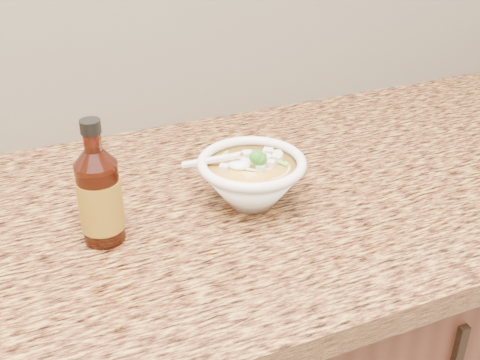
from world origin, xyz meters
name	(u,v)px	position (x,y,z in m)	size (l,w,h in m)	color
counter_slab	(54,245)	(0.00, 1.68, 0.88)	(4.00, 0.68, 0.04)	#A9893E
soup_bowl	(252,180)	(0.31, 1.64, 0.94)	(0.19, 0.17, 0.10)	white
hot_sauce_bottle	(100,197)	(0.07, 1.63, 0.97)	(0.07, 0.07, 0.19)	#3F1208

